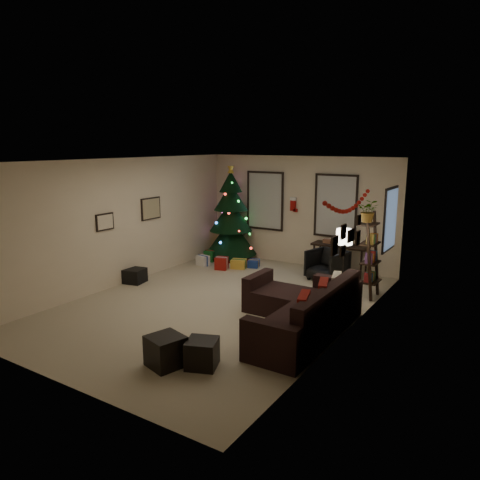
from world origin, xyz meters
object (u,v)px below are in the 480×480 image
at_px(christmas_tree, 231,220).
at_px(desk_chair, 327,265).
at_px(desk, 340,248).
at_px(sofa, 302,313).
at_px(bookshelf, 371,257).

relative_size(christmas_tree, desk_chair, 3.61).
bearing_deg(desk, sofa, -79.43).
bearing_deg(christmas_tree, desk_chair, -10.16).
xyz_separation_m(sofa, desk, (-0.65, 3.47, 0.33)).
height_order(christmas_tree, bookshelf, christmas_tree).
xyz_separation_m(christmas_tree, bookshelf, (4.06, -1.16, -0.22)).
distance_m(christmas_tree, desk, 2.99).
height_order(christmas_tree, desk, christmas_tree).
relative_size(christmas_tree, bookshelf, 1.48).
distance_m(desk, bookshelf, 1.71).
bearing_deg(desk, bookshelf, -49.36).
height_order(sofa, desk_chair, sofa).
distance_m(desk_chair, bookshelf, 1.40).
xyz_separation_m(desk_chair, bookshelf, (1.16, -0.64, 0.48)).
distance_m(christmas_tree, sofa, 4.97).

